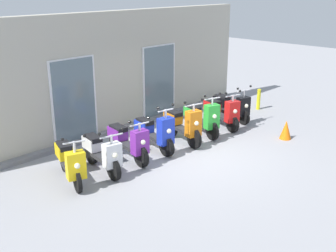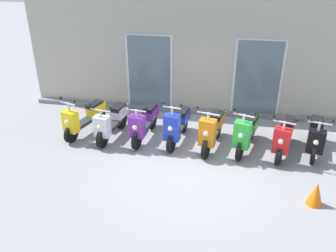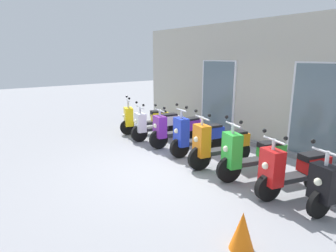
{
  "view_description": "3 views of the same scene",
  "coord_description": "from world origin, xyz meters",
  "px_view_note": "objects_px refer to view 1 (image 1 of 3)",
  "views": [
    {
      "loc": [
        -7.43,
        -6.17,
        4.08
      ],
      "look_at": [
        -0.6,
        0.37,
        0.83
      ],
      "focal_mm": 44.76,
      "sensor_mm": 36.0,
      "label": 1
    },
    {
      "loc": [
        0.66,
        -7.18,
        4.85
      ],
      "look_at": [
        -0.62,
        0.51,
        0.68
      ],
      "focal_mm": 39.07,
      "sensor_mm": 36.0,
      "label": 2
    },
    {
      "loc": [
        4.62,
        -3.72,
        2.42
      ],
      "look_at": [
        -0.79,
        0.32,
        0.77
      ],
      "focal_mm": 30.68,
      "sensor_mm": 36.0,
      "label": 3
    }
  ],
  "objects_px": {
    "scooter_white": "(102,153)",
    "scooter_purple": "(128,141)",
    "curb_bollard": "(259,99)",
    "traffic_cone": "(286,130)",
    "scooter_blue": "(155,132)",
    "scooter_black": "(232,106)",
    "scooter_red": "(222,112)",
    "scooter_orange": "(183,124)",
    "scooter_green": "(202,117)",
    "scooter_yellow": "(70,161)"
  },
  "relations": [
    {
      "from": "scooter_white",
      "to": "scooter_purple",
      "type": "relative_size",
      "value": 0.96
    },
    {
      "from": "curb_bollard",
      "to": "traffic_cone",
      "type": "height_order",
      "value": "curb_bollard"
    },
    {
      "from": "scooter_blue",
      "to": "traffic_cone",
      "type": "bearing_deg",
      "value": -33.28
    },
    {
      "from": "scooter_blue",
      "to": "scooter_black",
      "type": "height_order",
      "value": "scooter_blue"
    },
    {
      "from": "scooter_red",
      "to": "curb_bollard",
      "type": "bearing_deg",
      "value": 5.25
    },
    {
      "from": "scooter_purple",
      "to": "scooter_blue",
      "type": "distance_m",
      "value": 0.87
    },
    {
      "from": "scooter_white",
      "to": "scooter_blue",
      "type": "xyz_separation_m",
      "value": [
        1.73,
        0.05,
        0.02
      ]
    },
    {
      "from": "scooter_red",
      "to": "scooter_orange",
      "type": "bearing_deg",
      "value": -179.25
    },
    {
      "from": "scooter_white",
      "to": "scooter_purple",
      "type": "height_order",
      "value": "scooter_purple"
    },
    {
      "from": "scooter_black",
      "to": "scooter_blue",
      "type": "bearing_deg",
      "value": -179.2
    },
    {
      "from": "scooter_white",
      "to": "curb_bollard",
      "type": "height_order",
      "value": "scooter_white"
    },
    {
      "from": "scooter_blue",
      "to": "scooter_green",
      "type": "xyz_separation_m",
      "value": [
        1.73,
        -0.12,
        0.02
      ]
    },
    {
      "from": "scooter_purple",
      "to": "curb_bollard",
      "type": "distance_m",
      "value": 5.86
    },
    {
      "from": "scooter_purple",
      "to": "scooter_orange",
      "type": "height_order",
      "value": "scooter_orange"
    },
    {
      "from": "curb_bollard",
      "to": "scooter_green",
      "type": "bearing_deg",
      "value": -176.48
    },
    {
      "from": "scooter_red",
      "to": "scooter_blue",
      "type": "bearing_deg",
      "value": 176.99
    },
    {
      "from": "scooter_purple",
      "to": "scooter_blue",
      "type": "bearing_deg",
      "value": -1.81
    },
    {
      "from": "scooter_white",
      "to": "scooter_blue",
      "type": "distance_m",
      "value": 1.73
    },
    {
      "from": "scooter_red",
      "to": "curb_bollard",
      "type": "distance_m",
      "value": 2.38
    },
    {
      "from": "scooter_red",
      "to": "traffic_cone",
      "type": "height_order",
      "value": "scooter_red"
    },
    {
      "from": "scooter_white",
      "to": "scooter_green",
      "type": "height_order",
      "value": "scooter_green"
    },
    {
      "from": "scooter_orange",
      "to": "curb_bollard",
      "type": "height_order",
      "value": "scooter_orange"
    },
    {
      "from": "scooter_green",
      "to": "traffic_cone",
      "type": "bearing_deg",
      "value": -54.89
    },
    {
      "from": "scooter_purple",
      "to": "scooter_black",
      "type": "bearing_deg",
      "value": 0.27
    },
    {
      "from": "curb_bollard",
      "to": "scooter_orange",
      "type": "bearing_deg",
      "value": -176.65
    },
    {
      "from": "scooter_yellow",
      "to": "scooter_green",
      "type": "bearing_deg",
      "value": -2.19
    },
    {
      "from": "scooter_black",
      "to": "traffic_cone",
      "type": "xyz_separation_m",
      "value": [
        -0.33,
        -2.06,
        -0.21
      ]
    },
    {
      "from": "scooter_red",
      "to": "curb_bollard",
      "type": "relative_size",
      "value": 2.21
    },
    {
      "from": "scooter_blue",
      "to": "scooter_black",
      "type": "relative_size",
      "value": 1.01
    },
    {
      "from": "traffic_cone",
      "to": "scooter_red",
      "type": "bearing_deg",
      "value": 102.98
    },
    {
      "from": "scooter_white",
      "to": "scooter_blue",
      "type": "height_order",
      "value": "scooter_blue"
    },
    {
      "from": "scooter_white",
      "to": "curb_bollard",
      "type": "relative_size",
      "value": 2.24
    },
    {
      "from": "scooter_blue",
      "to": "traffic_cone",
      "type": "xyz_separation_m",
      "value": [
        3.06,
        -2.01,
        -0.22
      ]
    },
    {
      "from": "scooter_purple",
      "to": "scooter_red",
      "type": "relative_size",
      "value": 1.06
    },
    {
      "from": "scooter_purple",
      "to": "scooter_orange",
      "type": "relative_size",
      "value": 1.03
    },
    {
      "from": "curb_bollard",
      "to": "scooter_yellow",
      "type": "bearing_deg",
      "value": -179.71
    },
    {
      "from": "scooter_white",
      "to": "curb_bollard",
      "type": "distance_m",
      "value": 6.72
    },
    {
      "from": "scooter_white",
      "to": "scooter_orange",
      "type": "distance_m",
      "value": 2.62
    },
    {
      "from": "curb_bollard",
      "to": "scooter_red",
      "type": "bearing_deg",
      "value": -174.75
    },
    {
      "from": "scooter_white",
      "to": "scooter_purple",
      "type": "bearing_deg",
      "value": 5.35
    },
    {
      "from": "scooter_green",
      "to": "curb_bollard",
      "type": "bearing_deg",
      "value": 3.52
    },
    {
      "from": "scooter_green",
      "to": "scooter_black",
      "type": "bearing_deg",
      "value": 5.83
    },
    {
      "from": "scooter_blue",
      "to": "scooter_black",
      "type": "xyz_separation_m",
      "value": [
        3.39,
        0.05,
        -0.02
      ]
    },
    {
      "from": "scooter_black",
      "to": "traffic_cone",
      "type": "height_order",
      "value": "scooter_black"
    },
    {
      "from": "scooter_yellow",
      "to": "traffic_cone",
      "type": "xyz_separation_m",
      "value": [
        5.57,
        -2.05,
        -0.22
      ]
    },
    {
      "from": "scooter_black",
      "to": "curb_bollard",
      "type": "xyz_separation_m",
      "value": [
        1.6,
        0.03,
        -0.12
      ]
    },
    {
      "from": "scooter_yellow",
      "to": "traffic_cone",
      "type": "distance_m",
      "value": 5.94
    },
    {
      "from": "scooter_yellow",
      "to": "scooter_red",
      "type": "xyz_separation_m",
      "value": [
        5.14,
        -0.18,
        -0.01
      ]
    },
    {
      "from": "scooter_purple",
      "to": "scooter_green",
      "type": "bearing_deg",
      "value": -3.28
    },
    {
      "from": "scooter_yellow",
      "to": "scooter_orange",
      "type": "relative_size",
      "value": 0.98
    }
  ]
}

